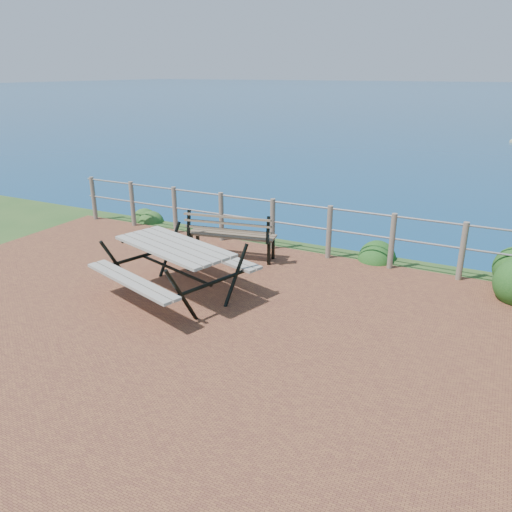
# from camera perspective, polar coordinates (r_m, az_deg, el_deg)

# --- Properties ---
(ground) EXTENTS (10.00, 7.00, 0.12)m
(ground) POSITION_cam_1_polar(r_m,az_deg,el_deg) (7.20, -9.58, -7.28)
(ground) COLOR brown
(ground) RESTS_ON ground
(ocean) EXTENTS (1200.00, 1200.00, 0.00)m
(ocean) POSITION_cam_1_polar(r_m,az_deg,el_deg) (205.13, 27.03, 17.45)
(ocean) COLOR #14537C
(ocean) RESTS_ON ground
(safety_railing) EXTENTS (9.40, 0.10, 1.00)m
(safety_railing) POSITION_cam_1_polar(r_m,az_deg,el_deg) (9.67, 1.91, 3.97)
(safety_railing) COLOR #6B5B4C
(safety_railing) RESTS_ON ground
(picnic_table) EXTENTS (2.13, 1.66, 0.84)m
(picnic_table) POSITION_cam_1_polar(r_m,az_deg,el_deg) (7.71, -9.28, -0.99)
(picnic_table) COLOR gray
(picnic_table) RESTS_ON ground
(park_bench) EXTENTS (1.68, 0.69, 0.92)m
(park_bench) POSITION_cam_1_polar(r_m,az_deg,el_deg) (9.18, -2.79, 3.27)
(park_bench) COLOR brown
(park_bench) RESTS_ON ground
(shrub_lip_west) EXTENTS (0.66, 0.66, 0.36)m
(shrub_lip_west) POSITION_cam_1_polar(r_m,az_deg,el_deg) (11.95, -12.41, 3.87)
(shrub_lip_west) COLOR #25531F
(shrub_lip_west) RESTS_ON ground
(shrub_lip_east) EXTENTS (0.72, 0.72, 0.44)m
(shrub_lip_east) POSITION_cam_1_polar(r_m,az_deg,el_deg) (9.56, 14.26, -0.49)
(shrub_lip_east) COLOR #164717
(shrub_lip_east) RESTS_ON ground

